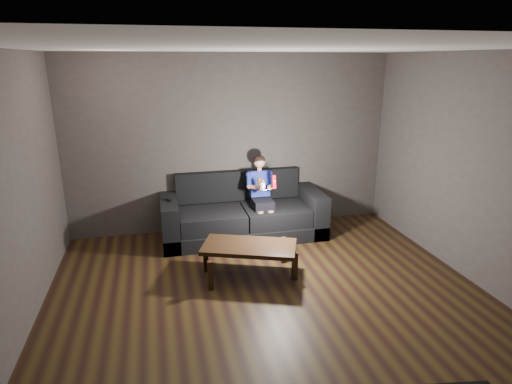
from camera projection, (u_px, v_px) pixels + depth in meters
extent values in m
plane|color=black|center=(276.00, 308.00, 4.66)|extent=(5.00, 5.00, 0.00)
cube|color=#3C3634|center=(232.00, 144.00, 6.58)|extent=(5.00, 0.04, 2.70)
cube|color=#3C3634|center=(430.00, 348.00, 1.94)|extent=(5.00, 0.04, 2.70)
cube|color=#3C3634|center=(1.00, 210.00, 3.71)|extent=(0.04, 5.00, 2.70)
cube|color=#3C3634|center=(490.00, 175.00, 4.81)|extent=(0.04, 5.00, 2.70)
cube|color=white|center=(280.00, 48.00, 3.86)|extent=(5.00, 5.00, 0.02)
cube|color=black|center=(243.00, 229.00, 6.57)|extent=(2.43, 1.05, 0.21)
cube|color=black|center=(212.00, 220.00, 6.29)|extent=(0.95, 0.74, 0.25)
cube|color=black|center=(275.00, 214.00, 6.51)|extent=(0.95, 0.74, 0.25)
cube|color=black|center=(237.00, 184.00, 6.77)|extent=(1.94, 0.24, 0.47)
cube|color=black|center=(170.00, 221.00, 6.26)|extent=(0.24, 1.05, 0.66)
cube|color=black|center=(310.00, 209.00, 6.75)|extent=(0.24, 1.05, 0.66)
cube|color=black|center=(262.00, 204.00, 6.39)|extent=(0.29, 0.37, 0.14)
cube|color=navy|center=(259.00, 183.00, 6.49)|extent=(0.29, 0.21, 0.41)
cube|color=#E69500|center=(261.00, 181.00, 6.39)|extent=(0.09, 0.09, 0.10)
cube|color=red|center=(261.00, 181.00, 6.39)|extent=(0.06, 0.06, 0.06)
cylinder|color=tan|center=(259.00, 169.00, 6.42)|extent=(0.07, 0.07, 0.06)
sphere|color=tan|center=(259.00, 162.00, 6.39)|extent=(0.18, 0.18, 0.18)
ellipsoid|color=black|center=(259.00, 160.00, 6.39)|extent=(0.18, 0.18, 0.16)
cylinder|color=navy|center=(249.00, 181.00, 6.37)|extent=(0.08, 0.22, 0.19)
cylinder|color=navy|center=(272.00, 179.00, 6.45)|extent=(0.08, 0.22, 0.19)
cylinder|color=tan|center=(255.00, 186.00, 6.25)|extent=(0.14, 0.23, 0.10)
cylinder|color=tan|center=(272.00, 185.00, 6.31)|extent=(0.14, 0.23, 0.10)
sphere|color=tan|center=(260.00, 188.00, 6.18)|extent=(0.08, 0.08, 0.08)
sphere|color=tan|center=(270.00, 188.00, 6.21)|extent=(0.08, 0.08, 0.08)
cylinder|color=tan|center=(260.00, 222.00, 6.25)|extent=(0.09, 0.09, 0.33)
cylinder|color=tan|center=(271.00, 221.00, 6.29)|extent=(0.09, 0.09, 0.33)
cube|color=red|center=(274.00, 182.00, 5.97)|extent=(0.05, 0.07, 0.19)
cube|color=#730E00|center=(274.00, 179.00, 5.94)|extent=(0.03, 0.01, 0.03)
cylinder|color=silver|center=(274.00, 183.00, 5.96)|extent=(0.02, 0.01, 0.02)
ellipsoid|color=silver|center=(263.00, 185.00, 5.96)|extent=(0.06, 0.09, 0.15)
cylinder|color=black|center=(264.00, 182.00, 5.91)|extent=(0.03, 0.01, 0.03)
cube|color=black|center=(168.00, 200.00, 6.11)|extent=(0.07, 0.15, 0.03)
cube|color=black|center=(168.00, 198.00, 6.15)|extent=(0.02, 0.02, 0.00)
cube|color=black|center=(249.00, 247.00, 5.27)|extent=(1.27, 0.94, 0.05)
cube|color=black|center=(211.00, 275.00, 5.00)|extent=(0.06, 0.06, 0.36)
cube|color=black|center=(295.00, 266.00, 5.23)|extent=(0.06, 0.06, 0.36)
cube|color=black|center=(206.00, 258.00, 5.43)|extent=(0.06, 0.06, 0.36)
cube|color=black|center=(284.00, 250.00, 5.66)|extent=(0.06, 0.06, 0.36)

